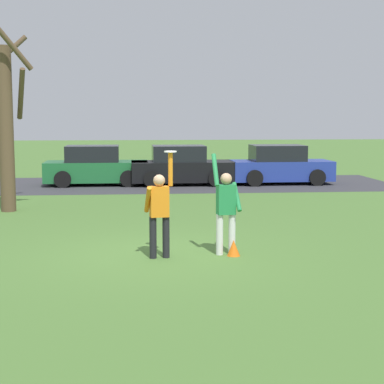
% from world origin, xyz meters
% --- Properties ---
extents(ground_plane, '(120.00, 120.00, 0.00)m').
position_xyz_m(ground_plane, '(0.00, 0.00, 0.00)').
color(ground_plane, '#4C7533').
extents(person_catcher, '(0.56, 0.49, 2.08)m').
position_xyz_m(person_catcher, '(-0.02, -0.31, 0.98)').
color(person_catcher, black).
rests_on(person_catcher, ground_plane).
extents(person_defender, '(0.58, 0.49, 2.04)m').
position_xyz_m(person_defender, '(1.32, -0.12, 0.98)').
color(person_defender, silver).
rests_on(person_defender, ground_plane).
extents(frisbee_disc, '(0.24, 0.24, 0.02)m').
position_xyz_m(frisbee_disc, '(0.20, -0.28, 2.09)').
color(frisbee_disc, white).
rests_on(frisbee_disc, person_catcher).
extents(parked_car_green, '(4.12, 2.08, 1.59)m').
position_xyz_m(parked_car_green, '(-2.07, 13.06, 0.73)').
color(parked_car_green, '#1E6633').
rests_on(parked_car_green, ground_plane).
extents(parked_car_black, '(4.12, 2.08, 1.59)m').
position_xyz_m(parked_car_black, '(1.39, 12.82, 0.73)').
color(parked_car_black, black).
rests_on(parked_car_black, ground_plane).
extents(parked_car_blue, '(4.12, 2.08, 1.59)m').
position_xyz_m(parked_car_blue, '(5.45, 12.84, 0.73)').
color(parked_car_blue, '#233893').
rests_on(parked_car_blue, ground_plane).
extents(parking_strip, '(17.00, 6.40, 0.01)m').
position_xyz_m(parking_strip, '(1.56, 13.04, 0.00)').
color(parking_strip, '#38383D').
rests_on(parking_strip, ground_plane).
extents(bare_tree_tall, '(2.04, 2.05, 5.39)m').
position_xyz_m(bare_tree_tall, '(-4.20, 6.22, 2.69)').
color(bare_tree_tall, brown).
rests_on(bare_tree_tall, ground_plane).
extents(field_cone_orange, '(0.26, 0.26, 0.32)m').
position_xyz_m(field_cone_orange, '(1.46, -0.26, 0.16)').
color(field_cone_orange, orange).
rests_on(field_cone_orange, ground_plane).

